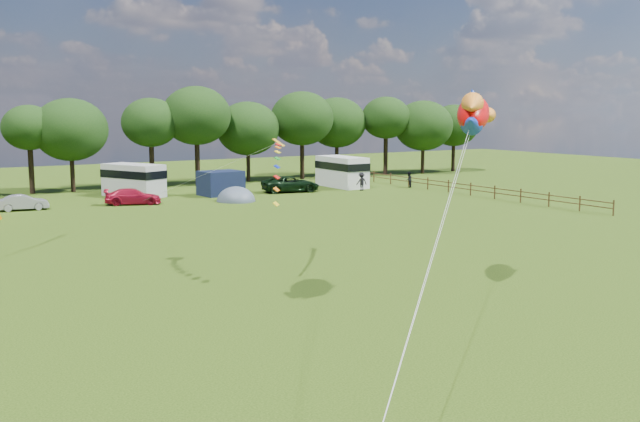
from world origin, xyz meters
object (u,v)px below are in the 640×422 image
car_d (291,184)px  tent_greyblue (236,201)px  campervan_d (342,171)px  walker_a (409,180)px  walker_b (362,182)px  campervan_c (134,179)px  car_b (23,203)px  fish_kite (473,114)px  car_c (133,197)px

car_d → tent_greyblue: size_ratio=1.53×
car_d → campervan_d: 6.92m
car_d → walker_a: (12.08, -2.97, 0.03)m
walker_a → walker_b: walker_b is taller
campervan_c → walker_b: bearing=-134.7°
car_b → campervan_c: 11.19m
car_d → campervan_c: bearing=83.7°
car_b → tent_greyblue: tent_greyblue is taller
car_d → walker_a: size_ratio=3.51×
campervan_d → walker_b: size_ratio=3.58×
tent_greyblue → fish_kite: fish_kite is taller
car_c → tent_greyblue: bearing=-88.7°
tent_greyblue → campervan_d: bearing=18.6°
walker_b → campervan_d: bearing=-92.3°
campervan_c → tent_greyblue: 10.46m
tent_greyblue → walker_a: (19.53, 0.56, 0.78)m
fish_kite → car_b: bearing=64.5°
car_d → walker_a: walker_a is taller
campervan_d → fish_kite: size_ratio=1.71×
walker_a → campervan_d: bearing=-76.1°
car_c → walker_b: size_ratio=2.50×
campervan_c → walker_a: size_ratio=4.06×
fish_kite → car_c: bearing=52.2°
campervan_d → fish_kite: (-18.84, -38.08, 6.01)m
car_c → fish_kite: size_ratio=1.19×
tent_greyblue → walker_a: size_ratio=2.29×
car_c → fish_kite: (3.57, -35.90, 7.01)m
car_b → campervan_c: (10.23, 4.42, 0.96)m
car_b → fish_kite: bearing=-156.1°
car_d → campervan_d: size_ratio=0.89×
car_b → car_d: bearing=-84.5°
fish_kite → walker_b: 39.37m
tent_greyblue → car_d: bearing=25.3°
tent_greyblue → walker_a: walker_a is taller
car_b → campervan_d: (30.80, 1.07, 1.04)m
walker_a → fish_kite: bearing=16.7°
car_c → walker_a: size_ratio=2.76×
car_c → walker_a: (27.75, -2.05, 0.14)m
car_d → walker_b: 6.95m
walker_b → campervan_c: bearing=-17.2°
car_c → campervan_d: (22.41, 2.18, 1.00)m
fish_kite → walker_b: bearing=18.1°
car_d → walker_b: walker_b is taller
campervan_d → car_d: bearing=101.5°
car_c → tent_greyblue: (8.21, -2.60, -0.64)m
campervan_c → walker_a: campervan_c is taller
car_b → tent_greyblue: size_ratio=0.95×
walker_b → car_d: bearing=-20.4°
fish_kite → walker_a: bearing=11.0°
campervan_c → tent_greyblue: bearing=-166.7°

